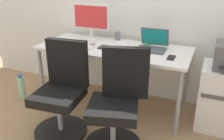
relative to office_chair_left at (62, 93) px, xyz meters
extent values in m
plane|color=#9E7A56|center=(0.29, 0.66, -0.42)|extent=(5.28, 5.28, 0.00)
cube|color=silver|center=(0.29, 0.66, 0.31)|extent=(1.71, 0.71, 0.03)
cylinder|color=gray|center=(-0.52, 0.35, -0.07)|extent=(0.04, 0.04, 0.71)
cylinder|color=gray|center=(1.09, 0.35, -0.07)|extent=(0.04, 0.04, 0.71)
cylinder|color=gray|center=(-0.52, 0.96, -0.07)|extent=(0.04, 0.04, 0.71)
cylinder|color=gray|center=(1.09, 0.96, -0.07)|extent=(0.04, 0.04, 0.71)
cylinder|color=black|center=(-0.01, -0.06, -0.41)|extent=(0.54, 0.54, 0.03)
cylinder|color=gray|center=(-0.01, -0.06, -0.22)|extent=(0.05, 0.05, 0.34)
cube|color=black|center=(-0.01, -0.06, -0.01)|extent=(0.48, 0.48, 0.09)
cube|color=black|center=(0.01, 0.12, 0.28)|extent=(0.42, 0.11, 0.48)
cylinder|color=gray|center=(0.58, -0.06, -0.22)|extent=(0.05, 0.05, 0.34)
cube|color=black|center=(0.58, -0.06, -0.01)|extent=(0.54, 0.54, 0.09)
cube|color=black|center=(0.63, 0.12, 0.28)|extent=(0.42, 0.18, 0.48)
cylinder|color=#A5D8B2|center=(-0.89, 0.38, -0.28)|extent=(0.09, 0.09, 0.28)
cylinder|color=#2D59B2|center=(-0.89, 0.38, -0.13)|extent=(0.06, 0.06, 0.03)
cylinder|color=silver|center=(-0.10, 0.87, 0.33)|extent=(0.18, 0.18, 0.01)
cylinder|color=silver|center=(-0.10, 0.87, 0.39)|extent=(0.04, 0.04, 0.11)
cube|color=silver|center=(-0.10, 0.87, 0.60)|extent=(0.48, 0.03, 0.31)
cube|color=red|center=(-0.10, 0.86, 0.60)|extent=(0.43, 0.00, 0.26)
cube|color=#4C4C51|center=(0.70, 0.70, 0.33)|extent=(0.31, 0.22, 0.02)
cube|color=#4C4C51|center=(0.70, 0.85, 0.44)|extent=(0.31, 0.08, 0.20)
cube|color=teal|center=(0.70, 0.84, 0.44)|extent=(0.28, 0.06, 0.17)
cube|color=silver|center=(-0.08, 0.51, 0.33)|extent=(0.34, 0.12, 0.02)
cube|color=#2D2D2D|center=(0.32, 0.59, 0.33)|extent=(0.34, 0.12, 0.02)
ellipsoid|color=#2D2D2D|center=(-0.34, 0.59, 0.34)|extent=(0.06, 0.10, 0.03)
ellipsoid|color=#B7B7B7|center=(0.02, 0.66, 0.34)|extent=(0.06, 0.10, 0.03)
cylinder|color=green|center=(0.61, 0.91, 0.37)|extent=(0.08, 0.08, 0.09)
cylinder|color=slate|center=(0.21, 0.95, 0.37)|extent=(0.07, 0.07, 0.10)
cube|color=black|center=(0.55, 0.47, 0.33)|extent=(0.07, 0.14, 0.01)
cube|color=black|center=(0.95, 0.54, 0.33)|extent=(0.07, 0.14, 0.01)
camera|label=1|loc=(1.32, -1.85, 1.17)|focal=40.28mm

